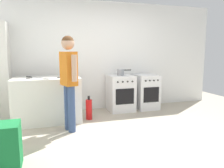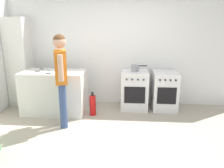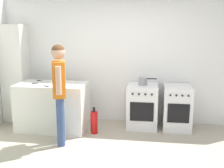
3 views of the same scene
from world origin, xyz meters
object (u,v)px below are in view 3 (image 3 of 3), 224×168
at_px(knife_carving, 42,86).
at_px(fire_extinguisher, 94,122).
at_px(oven_right, 177,107).
at_px(pot, 143,81).
at_px(knife_bread, 43,81).
at_px(oven_left, 142,106).
at_px(person, 59,86).
at_px(knife_chef, 40,83).
at_px(larder_cabinet, 16,73).
at_px(knife_paring, 65,85).

height_order(knife_carving, fire_extinguisher, knife_carving).
distance_m(oven_right, pot, 0.84).
relative_size(pot, fire_extinguisher, 0.71).
xyz_separation_m(pot, knife_bread, (-1.93, -0.20, -0.02)).
relative_size(oven_left, oven_right, 1.00).
xyz_separation_m(knife_carving, person, (0.48, -0.43, 0.11)).
xyz_separation_m(knife_bread, knife_chef, (-0.00, -0.17, 0.00)).
height_order(pot, knife_carving, pot).
relative_size(oven_left, larder_cabinet, 0.42).
relative_size(oven_left, knife_paring, 4.18).
relative_size(pot, knife_paring, 1.74).
distance_m(pot, larder_cabinet, 2.65).
distance_m(knife_chef, larder_cabinet, 0.86).
bearing_deg(pot, fire_extinguisher, -151.58).
bearing_deg(knife_paring, knife_carving, -160.50).
distance_m(knife_carving, knife_chef, 0.26).
height_order(oven_left, person, person).
bearing_deg(pot, oven_right, 0.73).
xyz_separation_m(knife_paring, fire_extinguisher, (0.54, -0.02, -0.69)).
xyz_separation_m(knife_bread, person, (0.61, -0.81, 0.11)).
bearing_deg(fire_extinguisher, knife_carving, -172.84).
relative_size(knife_carving, fire_extinguisher, 0.65).
xyz_separation_m(oven_right, fire_extinguisher, (-1.54, -0.48, -0.21)).
distance_m(oven_right, larder_cabinet, 3.37).
height_order(knife_carving, knife_chef, same).
bearing_deg(knife_paring, oven_right, 12.39).
height_order(person, fire_extinguisher, person).
xyz_separation_m(pot, person, (-1.32, -1.01, 0.09)).
xyz_separation_m(pot, knife_paring, (-1.41, -0.45, -0.02)).
xyz_separation_m(knife_paring, knife_chef, (-0.53, 0.08, -0.00)).
bearing_deg(larder_cabinet, knife_carving, -39.45).
distance_m(oven_left, knife_paring, 1.56).
height_order(oven_right, knife_paring, knife_paring).
distance_m(oven_left, fire_extinguisher, 1.01).
distance_m(knife_bread, person, 1.02).
bearing_deg(knife_bread, person, -53.14).
height_order(knife_bread, larder_cabinet, larder_cabinet).
height_order(oven_left, fire_extinguisher, oven_left).
bearing_deg(larder_cabinet, knife_paring, -24.29).
height_order(knife_bread, knife_carving, same).
bearing_deg(knife_chef, knife_carving, -58.45).
bearing_deg(oven_left, person, -142.35).
bearing_deg(knife_chef, larder_cabinet, 146.14).
height_order(knife_chef, fire_extinguisher, knife_chef).
bearing_deg(larder_cabinet, knife_bread, -23.57).
bearing_deg(knife_paring, fire_extinguisher, -2.25).
height_order(oven_left, knife_chef, knife_chef).
height_order(pot, knife_paring, pot).
bearing_deg(fire_extinguisher, oven_right, 17.27).
distance_m(person, larder_cabinet, 1.74).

